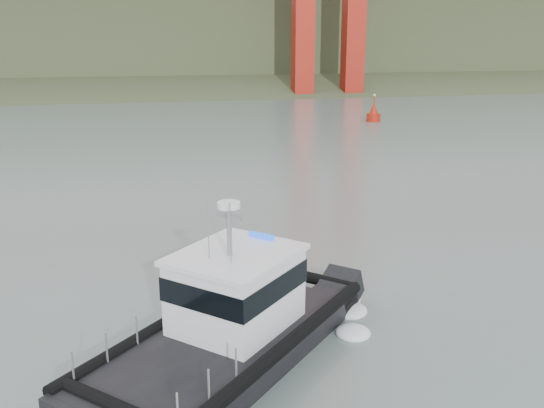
{
  "coord_description": "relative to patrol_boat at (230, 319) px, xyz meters",
  "views": [
    {
      "loc": [
        -5.35,
        -17.48,
        10.13
      ],
      "look_at": [
        -0.11,
        8.64,
        2.4
      ],
      "focal_mm": 40.0,
      "sensor_mm": 36.0,
      "label": 1
    }
  ],
  "objects": [
    {
      "name": "ground",
      "position": [
        3.24,
        0.3,
        -1.34
      ],
      "size": [
        400.0,
        400.0,
        0.0
      ],
      "primitive_type": "plane",
      "color": "slate",
      "rests_on": "ground"
    },
    {
      "name": "headlands",
      "position": [
        3.24,
        125.8,
        5.7
      ],
      "size": [
        500.0,
        105.36,
        27.12
      ],
      "color": "#2F3C22",
      "rests_on": "ground"
    },
    {
      "name": "patrol_boat",
      "position": [
        0.0,
        0.0,
        0.0
      ],
      "size": [
        10.45,
        10.8,
        5.35
      ],
      "rotation": [
        0.0,
        0.0,
        -0.75
      ],
      "color": "black",
      "rests_on": "ground"
    },
    {
      "name": "nav_buoy",
      "position": [
        22.67,
        47.83,
        -0.48
      ],
      "size": [
        1.57,
        1.57,
        3.26
      ],
      "color": "#A11A0B",
      "rests_on": "ground"
    }
  ]
}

